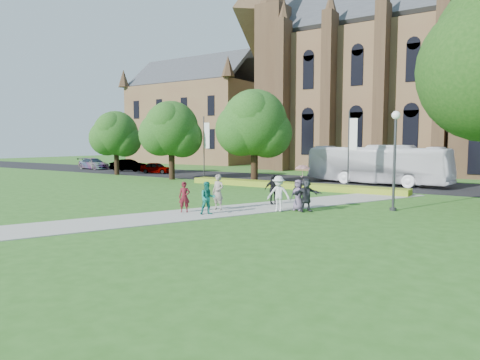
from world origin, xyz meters
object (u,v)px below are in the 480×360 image
Objects in this scene: car_1 at (129,165)px; pedestrian_0 at (184,197)px; car_0 at (156,168)px; tour_coach at (376,165)px; car_2 at (94,164)px; streetlamp at (395,148)px.

pedestrian_0 is at bearing -145.34° from car_1.
car_0 is at bearing -114.41° from car_1.
tour_coach is 24.47m from car_0.
car_2 is (-36.72, -0.30, -0.95)m from tour_coach.
streetlamp is at bearing -128.50° from car_1.
pedestrian_0 is (32.63, -19.81, 0.09)m from car_2.
car_1 is at bearing 99.49° from tour_coach.
car_0 is (-24.42, -1.30, -1.04)m from tour_coach.
car_0 is at bearing 101.61° from pedestrian_0.
streetlamp reaches higher than car_1.
streetlamp is 43.50m from car_2.
pedestrian_0 is (-8.76, -6.66, -2.47)m from streetlamp.
car_0 is at bearing -90.98° from car_2.
car_0 is 5.25m from car_1.
pedestrian_0 is at bearing -142.76° from streetlamp.
tour_coach is 3.23× the size of car_0.
streetlamp is 1.06× the size of car_2.
pedestrian_0 is (-4.09, -20.11, -0.86)m from tour_coach.
streetlamp is 1.19× the size of car_1.
car_1 is at bearing 72.35° from car_0.
tour_coach is 29.66m from car_1.
streetlamp is 1.41× the size of car_0.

